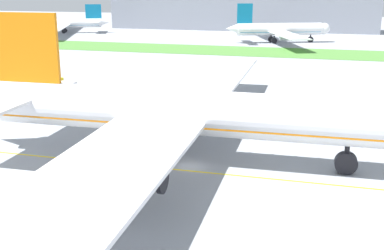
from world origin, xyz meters
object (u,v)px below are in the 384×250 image
(airliner_foreground, at_px, (179,113))
(ground_crew_wingwalker_port, at_px, (85,162))
(service_truck_baggage_loader, at_px, (53,80))
(parked_airliner_far_centre, at_px, (278,29))
(parked_airliner_far_left, at_px, (59,23))

(airliner_foreground, height_order, ground_crew_wingwalker_port, airliner_foreground)
(service_truck_baggage_loader, xyz_separation_m, parked_airliner_far_centre, (39.84, 96.08, 3.53))
(service_truck_baggage_loader, bearing_deg, parked_airliner_far_centre, 67.48)
(parked_airliner_far_left, bearing_deg, service_truck_baggage_loader, -61.13)
(parked_airliner_far_centre, bearing_deg, ground_crew_wingwalker_port, -94.02)
(ground_crew_wingwalker_port, xyz_separation_m, parked_airliner_far_centre, (9.87, 140.37, 4.01))
(airliner_foreground, xyz_separation_m, service_truck_baggage_loader, (-40.15, 37.98, -4.82))
(parked_airliner_far_left, height_order, parked_airliner_far_centre, parked_airliner_far_centre)
(airliner_foreground, relative_size, parked_airliner_far_centre, 1.62)
(ground_crew_wingwalker_port, relative_size, service_truck_baggage_loader, 0.31)
(service_truck_baggage_loader, height_order, parked_airliner_far_left, parked_airliner_far_left)
(parked_airliner_far_left, bearing_deg, airliner_foreground, -55.68)
(service_truck_baggage_loader, xyz_separation_m, parked_airliner_far_left, (-59.75, 108.38, 2.87))
(airliner_foreground, distance_m, ground_crew_wingwalker_port, 13.10)
(ground_crew_wingwalker_port, distance_m, service_truck_baggage_loader, 53.47)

